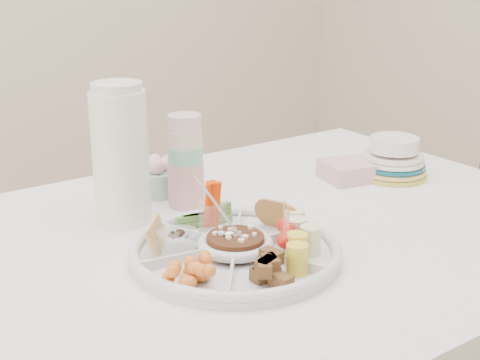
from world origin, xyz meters
TOP-DOWN VIEW (x-y plane):
  - party_tray at (-0.06, -0.09)m, footprint 0.43×0.43m
  - bean_dip at (-0.06, -0.09)m, footprint 0.12×0.12m
  - tortillas at (0.06, -0.04)m, footprint 0.10×0.10m
  - carrot_cucumber at (-0.05, 0.04)m, footprint 0.12×0.12m
  - pita_raisins at (-0.17, -0.01)m, footprint 0.12×0.12m
  - cherries at (-0.18, -0.14)m, footprint 0.12×0.12m
  - granola_chunks at (-0.08, -0.22)m, footprint 0.12×0.12m
  - banana_tomato at (0.04, -0.17)m, footprint 0.14×0.14m
  - cup_stack at (0.00, 0.20)m, footprint 0.10×0.10m
  - thermos at (-0.15, 0.19)m, footprint 0.13×0.13m
  - flower_bowl at (-0.01, 0.30)m, footprint 0.13×0.13m
  - napkin_stack at (0.43, 0.12)m, footprint 0.15×0.14m
  - plate_stack at (0.53, 0.07)m, footprint 0.19×0.19m

SIDE VIEW (x-z plane):
  - napkin_stack at x=0.43m, z-range 0.76..0.80m
  - party_tray at x=-0.06m, z-range 0.76..0.80m
  - bean_dip at x=-0.06m, z-range 0.77..0.81m
  - cherries at x=-0.18m, z-range 0.77..0.81m
  - granola_chunks at x=-0.08m, z-range 0.77..0.82m
  - flower_bowl at x=-0.01m, z-range 0.76..0.84m
  - tortillas at x=0.06m, z-range 0.77..0.83m
  - pita_raisins at x=-0.17m, z-range 0.77..0.83m
  - plate_stack at x=0.53m, z-range 0.76..0.87m
  - banana_tomato at x=0.04m, z-range 0.77..0.87m
  - carrot_cucumber at x=-0.05m, z-range 0.77..0.87m
  - cup_stack at x=0.00m, z-range 0.76..0.98m
  - thermos at x=-0.15m, z-range 0.76..1.05m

